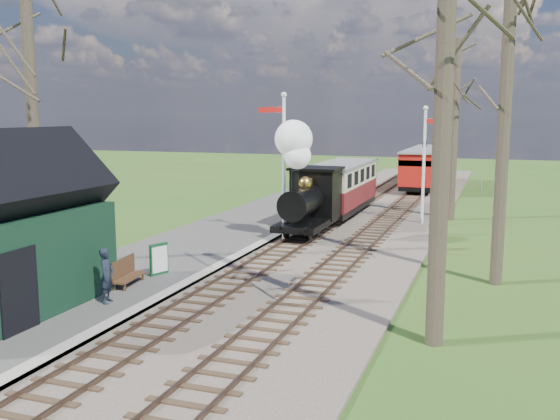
{
  "coord_description": "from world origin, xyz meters",
  "views": [
    {
      "loc": [
        7.76,
        -8.33,
        5.33
      ],
      "look_at": [
        -0.31,
        14.44,
        1.6
      ],
      "focal_mm": 40.0,
      "sensor_mm": 36.0,
      "label": 1
    }
  ],
  "objects": [
    {
      "name": "locomotive",
      "position": [
        -0.01,
        17.03,
        2.24
      ],
      "size": [
        1.96,
        4.58,
        4.9
      ],
      "color": "black",
      "rests_on": "ground"
    },
    {
      "name": "red_carriage_b",
      "position": [
        2.6,
        40.07,
        1.6
      ],
      "size": [
        2.22,
        5.51,
        2.34
      ],
      "color": "black",
      "rests_on": "ground"
    },
    {
      "name": "semaphore_far",
      "position": [
        4.37,
        22.0,
        3.35
      ],
      "size": [
        1.22,
        0.24,
        5.72
      ],
      "color": "silver",
      "rests_on": "ground"
    },
    {
      "name": "track_far",
      "position": [
        2.6,
        22.0,
        0.1
      ],
      "size": [
        1.6,
        60.0,
        0.15
      ],
      "color": "brown",
      "rests_on": "ground"
    },
    {
      "name": "person",
      "position": [
        -2.22,
        5.67,
        0.96
      ],
      "size": [
        0.48,
        0.62,
        1.52
      ],
      "primitive_type": "imported",
      "rotation": [
        0.0,
        0.0,
        1.79
      ],
      "color": "black",
      "rests_on": "platform"
    },
    {
      "name": "coach",
      "position": [
        0.0,
        23.09,
        1.64
      ],
      "size": [
        2.29,
        7.85,
        2.41
      ],
      "color": "black",
      "rests_on": "ground"
    },
    {
      "name": "bare_trees",
      "position": [
        1.33,
        10.1,
        5.21
      ],
      "size": [
        15.51,
        22.39,
        12.0
      ],
      "color": "#382D23",
      "rests_on": "ground"
    },
    {
      "name": "semaphore_near",
      "position": [
        -0.77,
        16.0,
        3.62
      ],
      "size": [
        1.22,
        0.24,
        6.22
      ],
      "color": "silver",
      "rests_on": "ground"
    },
    {
      "name": "red_carriage_a",
      "position": [
        2.6,
        34.57,
        1.6
      ],
      "size": [
        2.22,
        5.51,
        2.34
      ],
      "color": "black",
      "rests_on": "ground"
    },
    {
      "name": "platform",
      "position": [
        -3.5,
        14.0,
        0.1
      ],
      "size": [
        5.0,
        44.0,
        0.2
      ],
      "primitive_type": "cube",
      "color": "#474442",
      "rests_on": "ground"
    },
    {
      "name": "track_near",
      "position": [
        0.0,
        22.0,
        0.1
      ],
      "size": [
        1.6,
        60.0,
        0.15
      ],
      "color": "brown",
      "rests_on": "ground"
    },
    {
      "name": "ground",
      "position": [
        0.0,
        0.0,
        0.0
      ],
      "size": [
        140.0,
        140.0,
        0.0
      ],
      "primitive_type": "plane",
      "color": "#27591B",
      "rests_on": "ground"
    },
    {
      "name": "coping_strip",
      "position": [
        -1.2,
        14.0,
        0.1
      ],
      "size": [
        0.4,
        44.0,
        0.21
      ],
      "primitive_type": "cube",
      "color": "#B2AD9E",
      "rests_on": "ground"
    },
    {
      "name": "bench",
      "position": [
        -2.77,
        7.38,
        0.59
      ],
      "size": [
        0.59,
        1.49,
        0.83
      ],
      "color": "#472D19",
      "rests_on": "platform"
    },
    {
      "name": "distant_hills",
      "position": [
        1.4,
        64.38,
        -16.21
      ],
      "size": [
        114.4,
        48.0,
        22.02
      ],
      "color": "#385B23",
      "rests_on": "ground"
    },
    {
      "name": "sign_board",
      "position": [
        -2.44,
        8.79,
        0.71
      ],
      "size": [
        0.32,
        0.68,
        1.03
      ],
      "color": "#0D3F1E",
      "rests_on": "platform"
    },
    {
      "name": "ballast_bed",
      "position": [
        1.3,
        22.0,
        0.05
      ],
      "size": [
        8.0,
        60.0,
        0.1
      ],
      "primitive_type": "cube",
      "color": "brown",
      "rests_on": "ground"
    },
    {
      "name": "fence_line",
      "position": [
        0.3,
        36.0,
        0.55
      ],
      "size": [
        12.6,
        0.08,
        1.0
      ],
      "color": "slate",
      "rests_on": "ground"
    }
  ]
}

